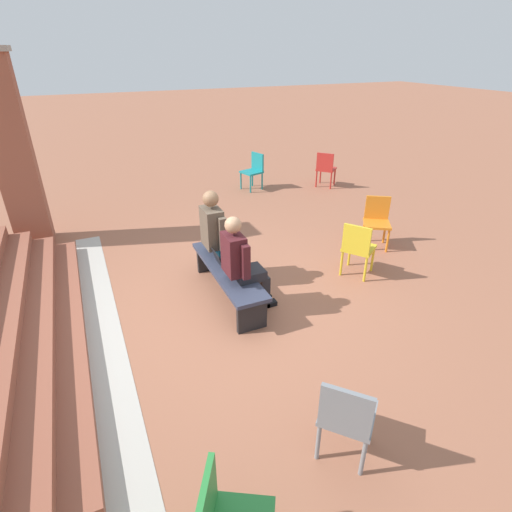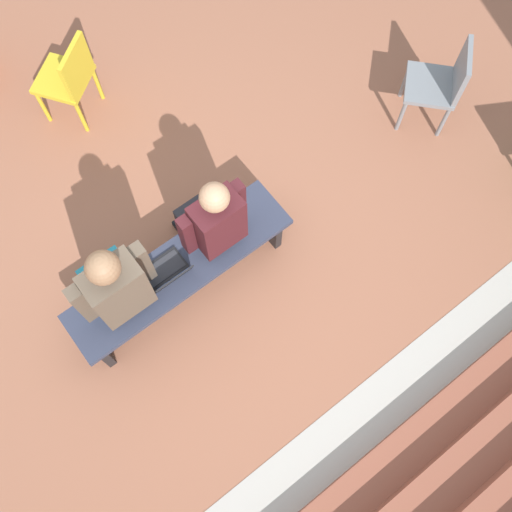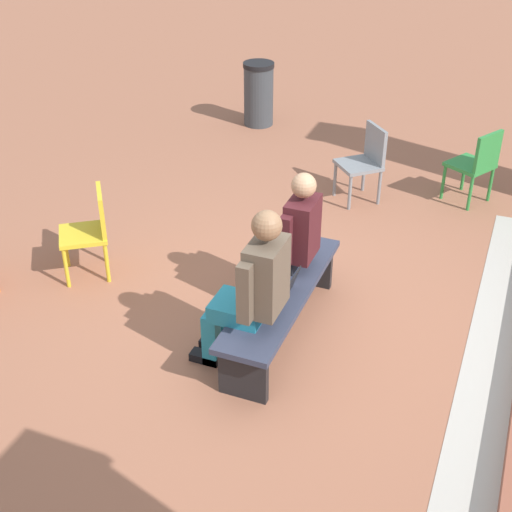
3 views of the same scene
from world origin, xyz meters
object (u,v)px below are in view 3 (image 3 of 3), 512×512
Objects in this scene: bench at (281,299)px; plastic_chair_near_bench_right at (477,162)px; person_student at (290,239)px; plastic_chair_foreground at (365,159)px; litter_bin at (259,94)px; laptop at (279,290)px; plastic_chair_far_left at (91,228)px; person_adult at (252,287)px.

bench is 3.22m from plastic_chair_near_bench_right.
person_student is 2.92m from plastic_chair_near_bench_right.
person_student is 1.55× the size of plastic_chair_foreground.
litter_bin is (-3.99, -1.85, -0.27)m from person_student.
person_student reaches higher than bench.
laptop is 0.38× the size of plastic_chair_far_left.
person_adult is at bearing 21.08° from litter_bin.
person_student is at bearing -24.33° from plastic_chair_near_bench_right.
person_student is 2.31m from plastic_chair_foreground.
plastic_chair_near_bench_right is (-3.11, 1.12, -0.02)m from laptop.
plastic_chair_far_left is (2.77, -3.06, 0.00)m from plastic_chair_near_bench_right.
person_student is at bearing 93.57° from plastic_chair_far_left.
plastic_chair_foreground is 3.08m from plastic_chair_far_left.
person_adult is 1.60× the size of litter_bin.
person_student is at bearing 179.71° from person_adult.
bench is 2.14× the size of plastic_chair_far_left.
person_student reaches higher than plastic_chair_foreground.
bench is 2.14× the size of plastic_chair_near_bench_right.
person_adult is (0.45, -0.07, 0.38)m from bench.
person_student is 1.55× the size of plastic_chair_far_left.
litter_bin is at bearing -155.09° from person_student.
litter_bin is (-1.33, -3.05, -0.05)m from plastic_chair_near_bench_right.
bench is at bearing -20.68° from plastic_chair_near_bench_right.
litter_bin is (-4.10, 0.01, -0.05)m from plastic_chair_far_left.
laptop is 4.84m from litter_bin.
bench is 4.75m from litter_bin.
plastic_chair_near_bench_right and plastic_chair_far_left have the same top height.
plastic_chair_near_bench_right is 4.13m from plastic_chair_far_left.
plastic_chair_foreground reaches higher than laptop.
bench is at bearing 10.42° from person_student.
bench is at bearing 23.82° from litter_bin.
plastic_chair_near_bench_right is at bearing 160.11° from laptop.
laptop is at bearing 7.16° from bench.
plastic_chair_near_bench_right is 3.33m from litter_bin.
plastic_chair_near_bench_right is at bearing 66.46° from litter_bin.
plastic_chair_near_bench_right reaches higher than laptop.
laptop is at bearing 0.26° from plastic_chair_foreground.
person_student is 1.87m from plastic_chair_far_left.
plastic_chair_near_bench_right is at bearing 155.67° from person_student.
person_adult is 0.43m from laptop.
person_adult is at bearing -1.27° from plastic_chair_foreground.
bench is 0.50m from person_student.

